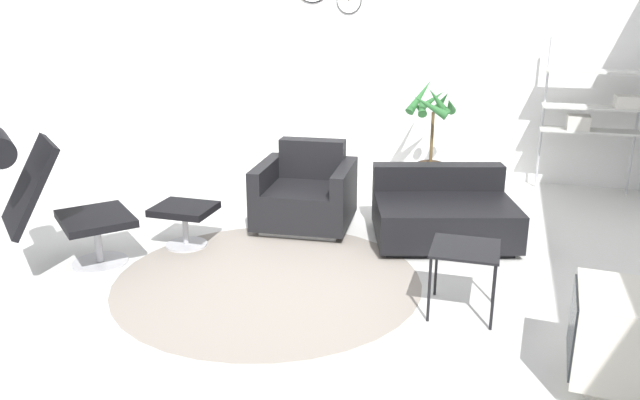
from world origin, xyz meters
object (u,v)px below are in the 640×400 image
object	(u,v)px
side_table	(465,254)
lounge_chair	(42,187)
armchair_red	(306,196)
ottoman	(185,216)
crt_television	(614,338)
couch_low	(443,215)
potted_plant	(431,140)
shelf_unit	(597,108)

from	to	relation	value
side_table	lounge_chair	bearing A→B (deg)	-175.16
side_table	armchair_red	bearing A→B (deg)	138.91
ottoman	armchair_red	bearing A→B (deg)	43.58
lounge_chair	crt_television	distance (m)	4.01
armchair_red	crt_television	size ratio (longest dim) A/B	1.58
ottoman	couch_low	size ratio (longest dim) A/B	0.35
side_table	crt_television	size ratio (longest dim) A/B	0.80
lounge_chair	crt_television	xyz separation A→B (m)	(3.97, -0.45, -0.38)
crt_television	potted_plant	distance (m)	3.87
lounge_chair	armchair_red	bearing A→B (deg)	87.54
crt_television	potted_plant	world-z (taller)	potted_plant
lounge_chair	ottoman	size ratio (longest dim) A/B	2.33
armchair_red	potted_plant	size ratio (longest dim) A/B	0.75
ottoman	side_table	bearing A→B (deg)	-12.96
potted_plant	shelf_unit	size ratio (longest dim) A/B	0.74
armchair_red	shelf_unit	distance (m)	3.32
couch_low	potted_plant	bearing A→B (deg)	-95.02
ottoman	potted_plant	distance (m)	2.97
lounge_chair	armchair_red	distance (m)	2.30
ottoman	couch_low	world-z (taller)	couch_low
crt_television	shelf_unit	bearing A→B (deg)	-0.19
lounge_chair	ottoman	world-z (taller)	lounge_chair
couch_low	shelf_unit	world-z (taller)	shelf_unit
lounge_chair	armchair_red	size ratio (longest dim) A/B	1.24
ottoman	crt_television	world-z (taller)	crt_television
ottoman	couch_low	distance (m)	2.27
couch_low	lounge_chair	bearing A→B (deg)	13.22
potted_plant	armchair_red	bearing A→B (deg)	-122.66
couch_low	crt_television	distance (m)	2.34
ottoman	side_table	distance (m)	2.47
lounge_chair	ottoman	xyz separation A→B (m)	(0.73, 0.82, -0.43)
crt_television	ottoman	bearing A→B (deg)	72.59
ottoman	shelf_unit	distance (m)	4.46
lounge_chair	shelf_unit	bearing A→B (deg)	80.92
shelf_unit	side_table	bearing A→B (deg)	-109.21
ottoman	crt_television	size ratio (longest dim) A/B	0.84
crt_television	side_table	bearing A→B (deg)	53.64
armchair_red	shelf_unit	xyz separation A→B (m)	(2.67, 1.85, 0.67)
ottoman	lounge_chair	bearing A→B (deg)	-131.65
ottoman	side_table	size ratio (longest dim) A/B	1.05
crt_television	potted_plant	xyz separation A→B (m)	(-1.42, 3.59, 0.25)
ottoman	side_table	xyz separation A→B (m)	(2.40, -0.55, 0.15)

